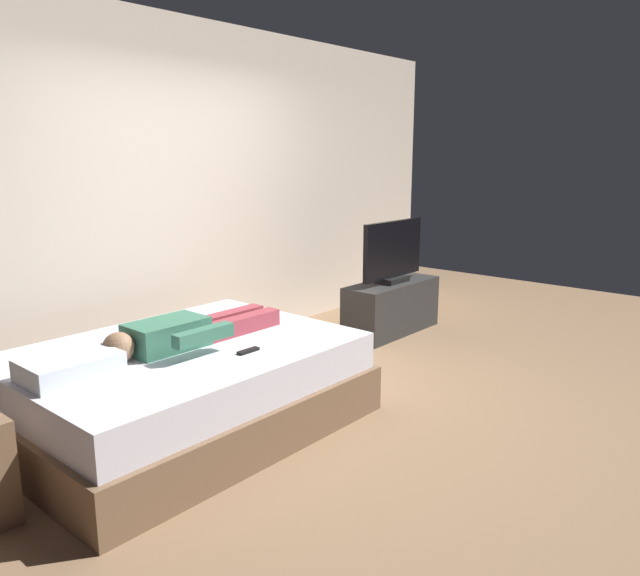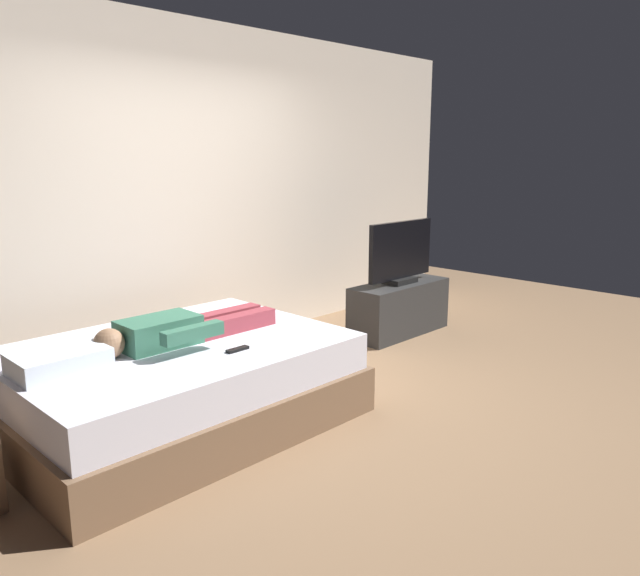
# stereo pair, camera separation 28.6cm
# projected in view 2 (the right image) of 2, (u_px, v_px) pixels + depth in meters

# --- Properties ---
(ground_plane) EXTENTS (10.00, 10.00, 0.00)m
(ground_plane) POSITION_uv_depth(u_px,v_px,m) (321.00, 403.00, 4.29)
(ground_plane) COLOR #8C6B4C
(back_wall) EXTENTS (6.40, 0.10, 2.80)m
(back_wall) POSITION_uv_depth(u_px,v_px,m) (216.00, 189.00, 5.43)
(back_wall) COLOR beige
(back_wall) RESTS_ON ground
(bed) EXTENTS (2.10, 1.55, 0.54)m
(bed) POSITION_uv_depth(u_px,v_px,m) (177.00, 384.00, 3.92)
(bed) COLOR brown
(bed) RESTS_ON ground
(pillow) EXTENTS (0.48, 0.34, 0.12)m
(pillow) POSITION_uv_depth(u_px,v_px,m) (59.00, 361.00, 3.34)
(pillow) COLOR white
(pillow) RESTS_ON bed
(person) EXTENTS (1.26, 0.46, 0.18)m
(person) POSITION_uv_depth(u_px,v_px,m) (178.00, 330.00, 3.86)
(person) COLOR #387056
(person) RESTS_ON bed
(remote) EXTENTS (0.15, 0.04, 0.02)m
(remote) POSITION_uv_depth(u_px,v_px,m) (238.00, 349.00, 3.71)
(remote) COLOR black
(remote) RESTS_ON bed
(tv_stand) EXTENTS (1.10, 0.40, 0.50)m
(tv_stand) POSITION_uv_depth(u_px,v_px,m) (399.00, 308.00, 5.90)
(tv_stand) COLOR #2D2D2D
(tv_stand) RESTS_ON ground
(tv) EXTENTS (0.88, 0.20, 0.59)m
(tv) POSITION_uv_depth(u_px,v_px,m) (401.00, 254.00, 5.79)
(tv) COLOR black
(tv) RESTS_ON tv_stand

